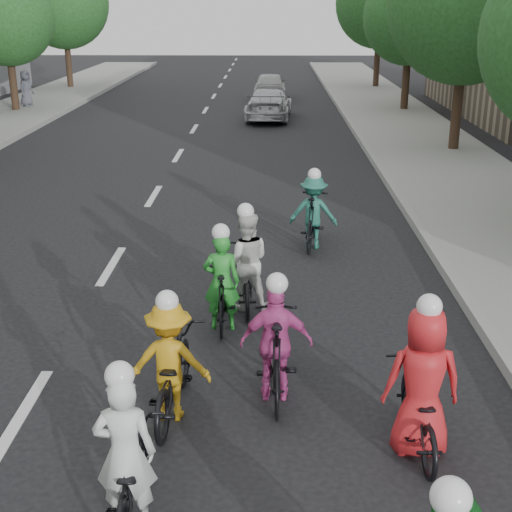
{
  "coord_description": "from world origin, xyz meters",
  "views": [
    {
      "loc": [
        2.9,
        -7.23,
        4.58
      ],
      "look_at": [
        2.71,
        2.79,
        1.0
      ],
      "focal_mm": 50.0,
      "sensor_mm": 36.0,
      "label": 1
    }
  ],
  "objects_px": {
    "follow_car_trail": "(270,86)",
    "spectator_2": "(26,88)",
    "cyclist_7": "(313,216)",
    "cyclist_6": "(246,271)",
    "cyclist_0": "(128,470)",
    "cyclist_5": "(222,291)",
    "cyclist_2": "(171,369)",
    "follow_car_lead": "(269,104)",
    "cyclist_4": "(420,396)",
    "cyclist_3": "(276,350)"
  },
  "relations": [
    {
      "from": "follow_car_trail",
      "to": "spectator_2",
      "type": "xyz_separation_m",
      "value": [
        -10.94,
        -3.79,
        0.27
      ]
    },
    {
      "from": "cyclist_7",
      "to": "cyclist_6",
      "type": "bearing_deg",
      "value": 77.27
    },
    {
      "from": "cyclist_0",
      "to": "cyclist_5",
      "type": "distance_m",
      "value": 4.28
    },
    {
      "from": "cyclist_2",
      "to": "follow_car_lead",
      "type": "height_order",
      "value": "cyclist_2"
    },
    {
      "from": "cyclist_6",
      "to": "follow_car_trail",
      "type": "distance_m",
      "value": 25.74
    },
    {
      "from": "cyclist_4",
      "to": "cyclist_5",
      "type": "height_order",
      "value": "cyclist_4"
    },
    {
      "from": "cyclist_7",
      "to": "follow_car_trail",
      "type": "xyz_separation_m",
      "value": [
        -0.87,
        22.76,
        0.04
      ]
    },
    {
      "from": "cyclist_0",
      "to": "cyclist_2",
      "type": "xyz_separation_m",
      "value": [
        0.15,
        1.82,
        0.04
      ]
    },
    {
      "from": "follow_car_trail",
      "to": "cyclist_4",
      "type": "bearing_deg",
      "value": 93.74
    },
    {
      "from": "cyclist_0",
      "to": "cyclist_3",
      "type": "xyz_separation_m",
      "value": [
        1.37,
        2.27,
        0.08
      ]
    },
    {
      "from": "cyclist_2",
      "to": "cyclist_6",
      "type": "xyz_separation_m",
      "value": [
        0.76,
        3.16,
        0.02
      ]
    },
    {
      "from": "cyclist_4",
      "to": "spectator_2",
      "type": "xyz_separation_m",
      "value": [
        -12.57,
        25.74,
        0.3
      ]
    },
    {
      "from": "cyclist_5",
      "to": "cyclist_3",
      "type": "bearing_deg",
      "value": 110.31
    },
    {
      "from": "cyclist_0",
      "to": "follow_car_trail",
      "type": "xyz_separation_m",
      "value": [
        1.26,
        30.73,
        0.12
      ]
    },
    {
      "from": "cyclist_0",
      "to": "cyclist_2",
      "type": "height_order",
      "value": "cyclist_0"
    },
    {
      "from": "cyclist_2",
      "to": "follow_car_lead",
      "type": "distance_m",
      "value": 22.4
    },
    {
      "from": "cyclist_4",
      "to": "cyclist_7",
      "type": "height_order",
      "value": "cyclist_4"
    },
    {
      "from": "cyclist_6",
      "to": "spectator_2",
      "type": "relative_size",
      "value": 1.14
    },
    {
      "from": "cyclist_4",
      "to": "cyclist_7",
      "type": "distance_m",
      "value": 6.82
    },
    {
      "from": "cyclist_0",
      "to": "cyclist_3",
      "type": "distance_m",
      "value": 2.65
    },
    {
      "from": "cyclist_5",
      "to": "follow_car_trail",
      "type": "distance_m",
      "value": 26.49
    },
    {
      "from": "cyclist_6",
      "to": "spectator_2",
      "type": "height_order",
      "value": "cyclist_6"
    },
    {
      "from": "cyclist_7",
      "to": "cyclist_3",
      "type": "bearing_deg",
      "value": 91.89
    },
    {
      "from": "cyclist_0",
      "to": "cyclist_3",
      "type": "height_order",
      "value": "cyclist_0"
    },
    {
      "from": "follow_car_lead",
      "to": "spectator_2",
      "type": "distance_m",
      "value": 11.26
    },
    {
      "from": "cyclist_5",
      "to": "spectator_2",
      "type": "bearing_deg",
      "value": -67.02
    },
    {
      "from": "follow_car_trail",
      "to": "follow_car_lead",
      "type": "bearing_deg",
      "value": 90.31
    },
    {
      "from": "follow_car_trail",
      "to": "spectator_2",
      "type": "height_order",
      "value": "spectator_2"
    },
    {
      "from": "follow_car_lead",
      "to": "cyclist_6",
      "type": "bearing_deg",
      "value": 93.07
    },
    {
      "from": "cyclist_7",
      "to": "cyclist_0",
      "type": "bearing_deg",
      "value": 84.52
    },
    {
      "from": "cyclist_3",
      "to": "follow_car_trail",
      "type": "xyz_separation_m",
      "value": [
        -0.11,
        28.46,
        0.04
      ]
    },
    {
      "from": "cyclist_7",
      "to": "follow_car_lead",
      "type": "height_order",
      "value": "cyclist_7"
    },
    {
      "from": "cyclist_2",
      "to": "spectator_2",
      "type": "height_order",
      "value": "spectator_2"
    },
    {
      "from": "spectator_2",
      "to": "follow_car_trail",
      "type": "bearing_deg",
      "value": -51.67
    },
    {
      "from": "cyclist_0",
      "to": "cyclist_5",
      "type": "height_order",
      "value": "cyclist_0"
    },
    {
      "from": "cyclist_0",
      "to": "spectator_2",
      "type": "bearing_deg",
      "value": -72.12
    },
    {
      "from": "cyclist_3",
      "to": "cyclist_7",
      "type": "distance_m",
      "value": 5.75
    },
    {
      "from": "follow_car_lead",
      "to": "cyclist_4",
      "type": "bearing_deg",
      "value": 98.14
    },
    {
      "from": "cyclist_4",
      "to": "follow_car_trail",
      "type": "xyz_separation_m",
      "value": [
        -1.63,
        29.53,
        0.03
      ]
    },
    {
      "from": "cyclist_0",
      "to": "spectator_2",
      "type": "xyz_separation_m",
      "value": [
        -9.68,
        26.94,
        0.39
      ]
    },
    {
      "from": "spectator_2",
      "to": "cyclist_3",
      "type": "bearing_deg",
      "value": -136.63
    },
    {
      "from": "cyclist_6",
      "to": "cyclist_7",
      "type": "xyz_separation_m",
      "value": [
        1.22,
        2.98,
        0.02
      ]
    },
    {
      "from": "cyclist_0",
      "to": "spectator_2",
      "type": "relative_size",
      "value": 1.08
    },
    {
      "from": "cyclist_0",
      "to": "follow_car_trail",
      "type": "height_order",
      "value": "cyclist_0"
    },
    {
      "from": "cyclist_6",
      "to": "follow_car_trail",
      "type": "height_order",
      "value": "cyclist_6"
    },
    {
      "from": "cyclist_0",
      "to": "cyclist_6",
      "type": "bearing_deg",
      "value": -102.3
    },
    {
      "from": "cyclist_3",
      "to": "follow_car_lead",
      "type": "xyz_separation_m",
      "value": [
        -0.14,
        21.93,
        0.01
      ]
    },
    {
      "from": "cyclist_0",
      "to": "follow_car_lead",
      "type": "distance_m",
      "value": 24.23
    },
    {
      "from": "cyclist_0",
      "to": "cyclist_3",
      "type": "relative_size",
      "value": 0.93
    },
    {
      "from": "spectator_2",
      "to": "cyclist_6",
      "type": "bearing_deg",
      "value": -134.99
    }
  ]
}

